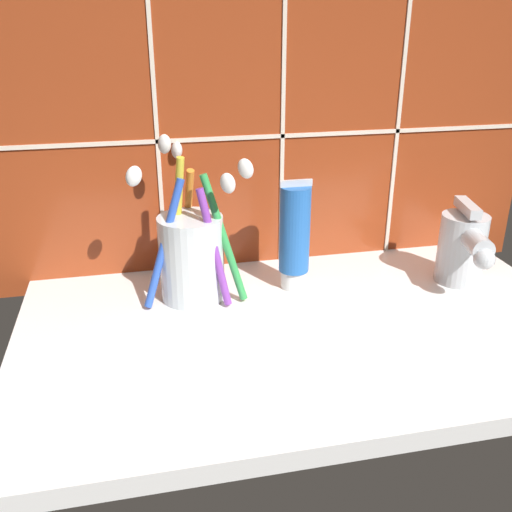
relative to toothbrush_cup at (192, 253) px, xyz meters
The scene contains 5 objects.
sink_counter 16.20cm from the toothbrush_cup, 39.64° to the right, with size 62.46×36.98×2.00cm, color white.
tile_wall_backsplash 22.72cm from the toothbrush_cup, 39.36° to the left, with size 72.46×1.72×50.04cm.
toothbrush_cup is the anchor object (origin of this frame).
toothpaste_tube 12.41cm from the toothbrush_cup, ahead, with size 3.85×3.66×13.68cm.
sink_faucet 33.26cm from the toothbrush_cup, ahead, with size 5.74×10.81×10.31cm.
Camera 1 is at (-16.97, -51.71, 33.48)cm, focal length 40.00 mm.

